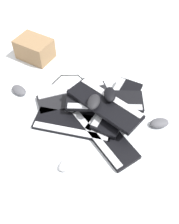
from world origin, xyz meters
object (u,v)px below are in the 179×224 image
object	(u,v)px
mouse_4	(69,164)
keyboard_0	(73,125)
keyboard_4	(118,105)
keyboard_5	(105,101)
keyboard_2	(113,110)
mouse_0	(159,123)
keyboard_1	(104,134)
keyboard_3	(74,97)
mouse_2	(110,94)
mouse_3	(19,90)
mouse_1	(94,102)
keyboard_6	(105,104)
cardboard_box	(35,49)

from	to	relation	value
mouse_4	keyboard_0	bearing A→B (deg)	-130.33
keyboard_4	keyboard_5	distance (m)	0.08
keyboard_2	mouse_0	bearing A→B (deg)	124.58
keyboard_0	keyboard_1	size ratio (longest dim) A/B	0.96
keyboard_3	mouse_2	bearing A→B (deg)	122.18
keyboard_5	mouse_2	world-z (taller)	mouse_2
keyboard_1	mouse_2	bearing A→B (deg)	-134.09
keyboard_0	keyboard_5	distance (m)	0.23
keyboard_2	mouse_3	world-z (taller)	mouse_3
keyboard_3	mouse_0	world-z (taller)	mouse_0
mouse_3	mouse_1	bearing A→B (deg)	16.63
keyboard_0	keyboard_5	world-z (taller)	keyboard_5
keyboard_6	keyboard_2	bearing A→B (deg)	175.80
keyboard_6	mouse_3	world-z (taller)	keyboard_6
keyboard_3	mouse_1	bearing A→B (deg)	95.20
mouse_2	keyboard_1	bearing A→B (deg)	-11.46
keyboard_2	mouse_0	world-z (taller)	mouse_0
keyboard_1	keyboard_5	size ratio (longest dim) A/B	0.99
keyboard_6	mouse_1	size ratio (longest dim) A/B	4.21
keyboard_1	mouse_1	distance (m)	0.19
keyboard_1	keyboard_4	distance (m)	0.21
mouse_4	keyboard_3	bearing A→B (deg)	-128.58
keyboard_0	mouse_0	distance (m)	0.49
keyboard_3	keyboard_6	xyz separation A→B (m)	(-0.08, 0.21, 0.09)
mouse_0	cardboard_box	distance (m)	0.99
mouse_1	mouse_2	xyz separation A→B (m)	(-0.11, 0.00, 0.00)
keyboard_1	mouse_4	xyz separation A→B (m)	(0.25, 0.05, 0.01)
keyboard_2	cardboard_box	xyz separation A→B (m)	(0.16, -0.71, 0.06)
mouse_2	cardboard_box	world-z (taller)	mouse_2
keyboard_6	keyboard_3	bearing A→B (deg)	-70.00
keyboard_1	keyboard_5	distance (m)	0.20
keyboard_3	keyboard_4	world-z (taller)	keyboard_4
keyboard_0	keyboard_3	bearing A→B (deg)	-122.37
keyboard_0	keyboard_5	xyz separation A→B (m)	(-0.22, -0.00, 0.06)
keyboard_6	mouse_2	size ratio (longest dim) A/B	4.21
mouse_0	mouse_2	world-z (taller)	mouse_2
keyboard_1	mouse_2	size ratio (longest dim) A/B	4.00
keyboard_6	mouse_4	xyz separation A→B (m)	(0.33, 0.16, -0.08)
keyboard_0	keyboard_6	size ratio (longest dim) A/B	0.91
mouse_0	mouse_1	bearing A→B (deg)	-19.29
mouse_1	mouse_4	bearing A→B (deg)	172.47
mouse_0	mouse_3	xyz separation A→B (m)	(0.55, -0.68, 0.00)
mouse_1	cardboard_box	xyz separation A→B (m)	(0.03, -0.69, -0.07)
cardboard_box	mouse_1	bearing A→B (deg)	92.73
keyboard_4	keyboard_0	bearing A→B (deg)	-8.55
keyboard_5	mouse_3	world-z (taller)	keyboard_5
keyboard_1	mouse_1	world-z (taller)	mouse_1
keyboard_1	mouse_0	size ratio (longest dim) A/B	4.00
keyboard_5	mouse_0	distance (m)	0.33
cardboard_box	keyboard_5	bearing A→B (deg)	100.28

